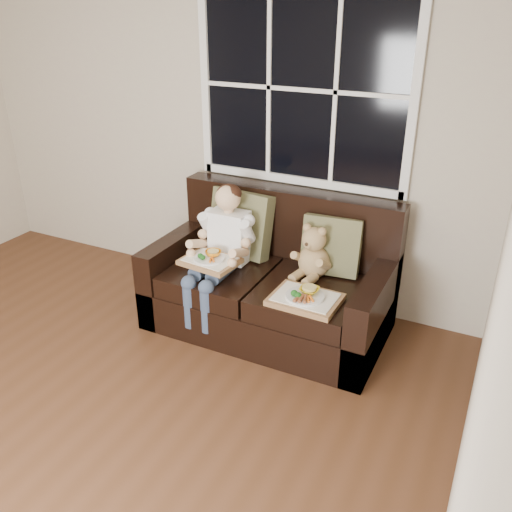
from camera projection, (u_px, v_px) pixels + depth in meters
The scene contains 8 objects.
window_back at pixel (302, 89), 3.78m from camera, with size 1.62×0.04×1.37m.
loveseat at pixel (272, 286), 3.98m from camera, with size 1.70×0.92×0.96m.
pillow_left at pixel (241, 223), 4.07m from camera, with size 0.51×0.28×0.50m.
pillow_right at pixel (331, 246), 3.80m from camera, with size 0.43×0.23×0.42m.
child at pixel (222, 241), 3.87m from camera, with size 0.41×0.60×0.92m.
teddy_bear at pixel (313, 255), 3.77m from camera, with size 0.26×0.32×0.40m.
tray_left at pixel (210, 260), 3.78m from camera, with size 0.41×0.33×0.09m.
tray_right at pixel (305, 298), 3.49m from camera, with size 0.45×0.35×0.10m.
Camera 1 is at (2.23, -1.17, 2.24)m, focal length 38.00 mm.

